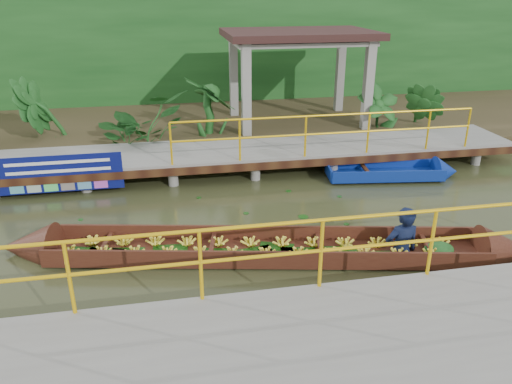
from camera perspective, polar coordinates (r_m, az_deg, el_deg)
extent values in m
plane|color=#31351A|center=(9.74, -2.90, -4.63)|extent=(80.00, 80.00, 0.00)
cube|color=#362E1B|center=(16.67, -6.60, 7.81)|extent=(30.00, 8.00, 0.45)
cube|color=gray|center=(12.77, -5.18, 4.50)|extent=(16.00, 2.00, 0.15)
cube|color=black|center=(11.85, -4.66, 2.66)|extent=(16.00, 0.12, 0.18)
cylinder|color=#E9B00C|center=(12.14, 8.29, 8.68)|extent=(7.50, 0.05, 0.05)
cylinder|color=#E9B00C|center=(12.26, 8.17, 6.64)|extent=(7.50, 0.05, 0.05)
cylinder|color=#E9B00C|center=(12.27, 8.16, 6.42)|extent=(0.05, 0.05, 1.00)
cylinder|color=gray|center=(12.39, -23.43, 0.70)|extent=(0.24, 0.24, 0.55)
cylinder|color=gray|center=(13.86, -22.19, 3.13)|extent=(0.24, 0.24, 0.55)
cylinder|color=gray|center=(12.09, -14.20, 1.40)|extent=(0.24, 0.24, 0.55)
cylinder|color=gray|center=(13.59, -13.92, 3.81)|extent=(0.24, 0.24, 0.55)
cylinder|color=gray|center=(12.11, -4.73, 2.09)|extent=(0.24, 0.24, 0.55)
cylinder|color=gray|center=(13.61, -5.49, 4.41)|extent=(0.24, 0.24, 0.55)
cylinder|color=gray|center=(12.46, 4.45, 2.69)|extent=(0.24, 0.24, 0.55)
cylinder|color=gray|center=(13.92, 2.75, 4.91)|extent=(0.24, 0.24, 0.55)
cylinder|color=gray|center=(13.11, 12.94, 3.20)|extent=(0.24, 0.24, 0.55)
cylinder|color=gray|center=(14.51, 10.49, 5.29)|extent=(0.24, 0.24, 0.55)
cylinder|color=gray|center=(14.01, 20.49, 3.58)|extent=(0.24, 0.24, 0.55)
cylinder|color=gray|center=(15.33, 17.53, 5.55)|extent=(0.24, 0.24, 0.55)
cylinder|color=gray|center=(12.11, -4.73, 2.09)|extent=(0.24, 0.24, 0.55)
cube|color=gray|center=(6.42, 12.12, -18.45)|extent=(18.00, 2.40, 0.70)
cylinder|color=#E9B00C|center=(6.57, 9.32, -3.04)|extent=(10.00, 0.05, 0.05)
cylinder|color=#E9B00C|center=(6.77, 9.08, -6.47)|extent=(10.00, 0.05, 0.05)
cylinder|color=#E9B00C|center=(6.80, 9.06, -6.84)|extent=(0.05, 0.05, 1.00)
cube|color=gray|center=(14.17, -1.11, 11.03)|extent=(0.25, 0.25, 2.80)
cube|color=gray|center=(15.19, 12.67, 11.28)|extent=(0.25, 0.25, 2.80)
cube|color=gray|center=(16.50, -2.56, 12.68)|extent=(0.25, 0.25, 2.80)
cube|color=gray|center=(17.38, 9.57, 12.90)|extent=(0.25, 0.25, 2.80)
cube|color=gray|center=(15.53, 4.91, 16.83)|extent=(4.00, 2.60, 0.12)
cube|color=#301A18|center=(15.51, 4.94, 17.57)|extent=(4.40, 3.00, 0.20)
cube|color=#154317|center=(18.78, -7.50, 14.97)|extent=(30.00, 0.80, 4.00)
cube|color=#3C1810|center=(8.91, 1.14, -6.97)|extent=(7.65, 2.46, 0.06)
cube|color=#3C1810|center=(9.27, 1.14, -4.80)|extent=(7.47, 1.59, 0.32)
cube|color=#3C1810|center=(8.43, 1.17, -7.79)|extent=(7.47, 1.59, 0.32)
cone|color=#3C1810|center=(9.80, -24.59, -5.79)|extent=(1.12, 1.09, 0.91)
cone|color=#3C1810|center=(9.86, 26.73, -6.02)|extent=(1.12, 1.09, 0.91)
ellipsoid|color=#154317|center=(9.40, 20.17, -6.17)|extent=(0.61, 0.52, 0.25)
imported|color=black|center=(8.85, 16.80, -1.70)|extent=(0.65, 0.44, 1.75)
cube|color=navy|center=(12.76, 14.40, 1.91)|extent=(2.85, 1.18, 0.09)
cube|color=navy|center=(13.10, 13.93, 3.01)|extent=(2.75, 0.42, 0.28)
cube|color=navy|center=(12.35, 15.00, 1.70)|extent=(2.75, 0.42, 0.28)
cube|color=navy|center=(12.38, 8.33, 2.30)|extent=(0.16, 0.83, 0.28)
cone|color=navy|center=(13.30, 20.89, 2.20)|extent=(0.65, 0.84, 0.77)
cube|color=black|center=(12.58, 12.46, 2.51)|extent=(0.20, 0.84, 0.05)
cube|color=#0B115B|center=(11.97, -21.53, 1.96)|extent=(2.75, 0.03, 0.86)
cube|color=white|center=(11.87, -21.73, 3.14)|extent=(2.23, 0.01, 0.07)
cube|color=white|center=(11.93, -21.60, 2.24)|extent=(2.23, 0.01, 0.07)
imported|color=#154317|center=(14.61, -23.17, 7.82)|extent=(1.15, 1.15, 1.43)
imported|color=#154317|center=(14.28, -13.27, 8.74)|extent=(1.15, 1.15, 1.43)
imported|color=#154317|center=(14.33, -5.17, 9.29)|extent=(1.15, 1.15, 1.43)
imported|color=#154317|center=(15.62, 13.66, 9.87)|extent=(1.15, 1.15, 1.43)
imported|color=#154317|center=(16.29, 18.56, 9.85)|extent=(1.15, 1.15, 1.43)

